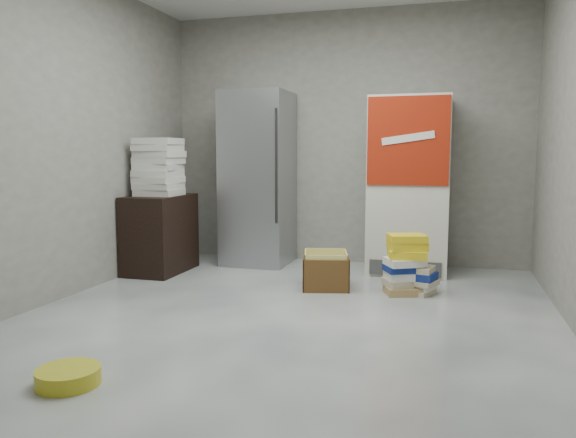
# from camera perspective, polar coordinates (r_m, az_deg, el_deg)

# --- Properties ---
(ground) EXTENTS (5.00, 5.00, 0.00)m
(ground) POSITION_cam_1_polar(r_m,az_deg,el_deg) (4.14, -0.76, -10.63)
(ground) COLOR silver
(ground) RESTS_ON ground
(room_shell) EXTENTS (4.04, 5.04, 2.82)m
(room_shell) POSITION_cam_1_polar(r_m,az_deg,el_deg) (3.99, -0.80, 14.85)
(room_shell) COLOR gray
(room_shell) RESTS_ON ground
(steel_fridge) EXTENTS (0.70, 0.72, 1.90)m
(steel_fridge) POSITION_cam_1_polar(r_m,az_deg,el_deg) (6.26, -3.04, 4.10)
(steel_fridge) COLOR #9FA1A6
(steel_fridge) RESTS_ON ground
(coke_cooler) EXTENTS (0.80, 0.73, 1.80)m
(coke_cooler) POSITION_cam_1_polar(r_m,az_deg,el_deg) (5.93, 12.23, 3.37)
(coke_cooler) COLOR silver
(coke_cooler) RESTS_ON ground
(wood_shelf) EXTENTS (0.50, 0.80, 0.80)m
(wood_shelf) POSITION_cam_1_polar(r_m,az_deg,el_deg) (5.98, -12.86, -1.47)
(wood_shelf) COLOR black
(wood_shelf) RESTS_ON ground
(supply_box_stack) EXTENTS (0.44, 0.44, 0.58)m
(supply_box_stack) POSITION_cam_1_polar(r_m,az_deg,el_deg) (5.92, -13.00, 5.17)
(supply_box_stack) COLOR silver
(supply_box_stack) RESTS_ON wood_shelf
(phonebook_stack_main) EXTENTS (0.42, 0.39, 0.53)m
(phonebook_stack_main) POSITION_cam_1_polar(r_m,az_deg,el_deg) (5.04, 11.81, -4.52)
(phonebook_stack_main) COLOR #A5804E
(phonebook_stack_main) RESTS_ON ground
(phonebook_stack_side) EXTENTS (0.38, 0.35, 0.25)m
(phonebook_stack_side) POSITION_cam_1_polar(r_m,az_deg,el_deg) (5.10, 13.02, -6.03)
(phonebook_stack_side) COLOR tan
(phonebook_stack_side) RESTS_ON ground
(cardboard_box) EXTENTS (0.50, 0.50, 0.34)m
(cardboard_box) POSITION_cam_1_polar(r_m,az_deg,el_deg) (5.18, 3.83, -5.50)
(cardboard_box) COLOR yellow
(cardboard_box) RESTS_ON ground
(bucket_lid) EXTENTS (0.45, 0.45, 0.09)m
(bucket_lid) POSITION_cam_1_polar(r_m,az_deg,el_deg) (3.33, -21.42, -14.68)
(bucket_lid) COLOR gold
(bucket_lid) RESTS_ON ground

